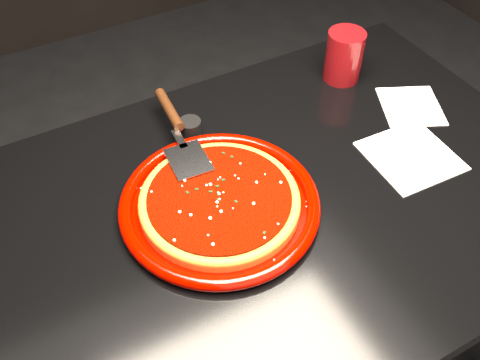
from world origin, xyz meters
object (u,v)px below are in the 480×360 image
at_px(pizza_server, 179,131).
at_px(cup, 344,56).
at_px(table, 265,299).
at_px(plate, 220,204).
at_px(ramekin, 190,128).

xyz_separation_m(pizza_server, cup, (0.44, 0.04, 0.01)).
height_order(table, plate, plate).
bearing_deg(ramekin, pizza_server, -142.26).
relative_size(plate, pizza_server, 1.19).
distance_m(table, cup, 0.61).
distance_m(plate, ramekin, 0.22).
relative_size(table, ramekin, 25.19).
height_order(table, cup, cup).
bearing_deg(plate, cup, 26.96).
distance_m(table, plate, 0.40).
distance_m(table, pizza_server, 0.48).
bearing_deg(table, pizza_server, 113.91).
bearing_deg(pizza_server, table, -61.63).
height_order(plate, pizza_server, pizza_server).
bearing_deg(table, plate, 165.98).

